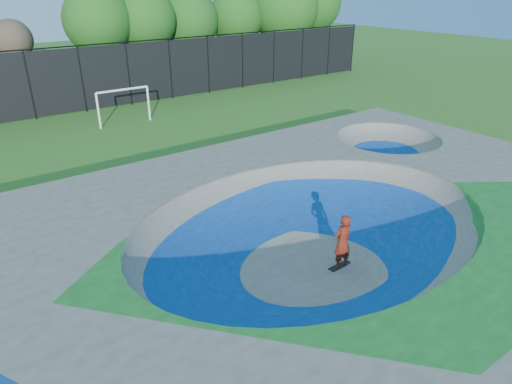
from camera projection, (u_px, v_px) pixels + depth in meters
ground at (312, 261)px, 13.51m from camera, size 120.00×120.00×0.00m
skate_deck at (313, 239)px, 13.19m from camera, size 22.00×14.00×1.50m
skater at (342, 242)px, 12.88m from camera, size 0.63×0.42×1.69m
skateboard at (340, 266)px, 13.23m from camera, size 0.78×0.24×0.05m
soccer_goal at (123, 100)px, 25.78m from camera, size 3.09×0.12×2.04m
fence at (82, 78)px, 28.00m from camera, size 48.09×0.09×4.04m
treeline at (92, 19)px, 31.99m from camera, size 53.17×7.63×8.36m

